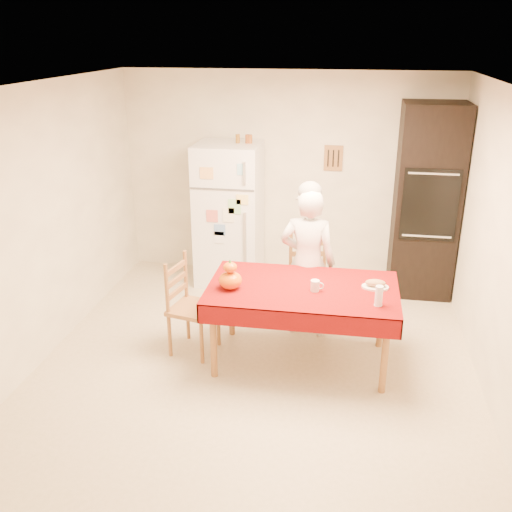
% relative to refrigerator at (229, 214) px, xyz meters
% --- Properties ---
extents(floor, '(4.50, 4.50, 0.00)m').
position_rel_refrigerator_xyz_m(floor, '(0.65, -1.88, -0.85)').
color(floor, tan).
rests_on(floor, ground).
extents(room_shell, '(4.02, 4.52, 2.51)m').
position_rel_refrigerator_xyz_m(room_shell, '(0.65, -1.88, 0.77)').
color(room_shell, '#F3EACC').
rests_on(room_shell, ground).
extents(refrigerator, '(0.75, 0.74, 1.70)m').
position_rel_refrigerator_xyz_m(refrigerator, '(0.00, 0.00, 0.00)').
color(refrigerator, white).
rests_on(refrigerator, floor).
extents(oven_cabinet, '(0.70, 0.62, 2.20)m').
position_rel_refrigerator_xyz_m(oven_cabinet, '(2.28, 0.05, 0.25)').
color(oven_cabinet, black).
rests_on(oven_cabinet, floor).
extents(dining_table, '(1.70, 1.00, 0.76)m').
position_rel_refrigerator_xyz_m(dining_table, '(1.05, -1.76, -0.16)').
color(dining_table, brown).
rests_on(dining_table, floor).
extents(chair_far, '(0.49, 0.47, 0.95)m').
position_rel_refrigerator_xyz_m(chair_far, '(1.04, -0.93, -0.34)').
color(chair_far, brown).
rests_on(chair_far, floor).
extents(chair_left, '(0.48, 0.50, 0.95)m').
position_rel_refrigerator_xyz_m(chair_left, '(-0.04, -1.73, -0.34)').
color(chair_left, brown).
rests_on(chair_left, floor).
extents(seated_woman, '(0.58, 0.40, 1.53)m').
position_rel_refrigerator_xyz_m(seated_woman, '(1.05, -1.18, -0.08)').
color(seated_woman, silver).
rests_on(seated_woman, floor).
extents(coffee_mug, '(0.08, 0.08, 0.10)m').
position_rel_refrigerator_xyz_m(coffee_mug, '(1.16, -1.82, -0.04)').
color(coffee_mug, silver).
rests_on(coffee_mug, dining_table).
extents(pumpkin_lower, '(0.21, 0.21, 0.16)m').
position_rel_refrigerator_xyz_m(pumpkin_lower, '(0.42, -1.89, -0.01)').
color(pumpkin_lower, '#E94D05').
rests_on(pumpkin_lower, dining_table).
extents(pumpkin_upper, '(0.12, 0.12, 0.09)m').
position_rel_refrigerator_xyz_m(pumpkin_upper, '(0.42, -1.89, 0.11)').
color(pumpkin_upper, '#DF5A05').
rests_on(pumpkin_upper, pumpkin_lower).
extents(wine_glass, '(0.07, 0.07, 0.18)m').
position_rel_refrigerator_xyz_m(wine_glass, '(1.71, -2.02, -0.00)').
color(wine_glass, white).
rests_on(wine_glass, dining_table).
extents(bread_plate, '(0.24, 0.24, 0.02)m').
position_rel_refrigerator_xyz_m(bread_plate, '(1.69, -1.67, -0.08)').
color(bread_plate, white).
rests_on(bread_plate, dining_table).
extents(bread_loaf, '(0.18, 0.10, 0.06)m').
position_rel_refrigerator_xyz_m(bread_loaf, '(1.69, -1.67, -0.04)').
color(bread_loaf, '#A07B4F').
rests_on(bread_loaf, bread_plate).
extents(spice_jar_left, '(0.05, 0.05, 0.10)m').
position_rel_refrigerator_xyz_m(spice_jar_left, '(0.11, 0.05, 0.90)').
color(spice_jar_left, brown).
rests_on(spice_jar_left, refrigerator).
extents(spice_jar_mid, '(0.05, 0.05, 0.10)m').
position_rel_refrigerator_xyz_m(spice_jar_mid, '(0.22, 0.05, 0.90)').
color(spice_jar_mid, brown).
rests_on(spice_jar_mid, refrigerator).
extents(spice_jar_right, '(0.05, 0.05, 0.10)m').
position_rel_refrigerator_xyz_m(spice_jar_right, '(0.25, 0.05, 0.90)').
color(spice_jar_right, brown).
rests_on(spice_jar_right, refrigerator).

